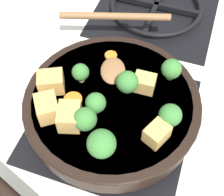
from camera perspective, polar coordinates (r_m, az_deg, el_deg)
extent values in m
plane|color=silver|center=(0.64, 0.00, -4.01)|extent=(2.40, 2.40, 0.00)
cube|color=black|center=(0.63, 0.00, -3.82)|extent=(0.31, 0.31, 0.01)
torus|color=black|center=(0.62, 0.00, -3.04)|extent=(0.24, 0.24, 0.01)
cube|color=black|center=(0.62, 0.00, -3.04)|extent=(0.01, 0.23, 0.01)
cube|color=black|center=(0.62, 0.00, -3.04)|extent=(0.23, 0.01, 0.01)
cube|color=black|center=(0.87, 7.97, 15.65)|extent=(0.31, 0.31, 0.01)
torus|color=black|center=(0.86, 8.10, 16.48)|extent=(0.24, 0.24, 0.01)
cube|color=black|center=(0.86, 8.10, 16.48)|extent=(0.01, 0.23, 0.01)
cube|color=black|center=(0.86, 8.10, 16.48)|extent=(0.23, 0.01, 0.01)
cylinder|color=black|center=(0.59, 0.00, -1.42)|extent=(0.32, 0.32, 0.05)
cylinder|color=brown|center=(0.59, 0.00, -1.20)|extent=(0.30, 0.30, 0.04)
torus|color=black|center=(0.58, 0.00, -0.23)|extent=(0.33, 0.33, 0.01)
ellipsoid|color=brown|center=(0.60, 0.17, 5.06)|extent=(0.07, 0.08, 0.01)
cylinder|color=brown|center=(0.72, 0.54, 14.71)|extent=(0.24, 0.09, 0.02)
cube|color=tan|center=(0.52, 8.19, -6.48)|extent=(0.05, 0.05, 0.03)
cube|color=tan|center=(0.53, -7.79, -3.38)|extent=(0.05, 0.06, 0.04)
cube|color=tan|center=(0.55, -11.74, -1.78)|extent=(0.06, 0.06, 0.04)
cube|color=tan|center=(0.58, 5.96, 2.75)|extent=(0.04, 0.03, 0.03)
cube|color=tan|center=(0.58, -11.09, 2.85)|extent=(0.06, 0.05, 0.04)
cylinder|color=#709956|center=(0.55, -2.91, -2.03)|extent=(0.01, 0.01, 0.01)
sphere|color=#387533|center=(0.54, -3.00, -0.87)|extent=(0.04, 0.04, 0.04)
cylinder|color=#709956|center=(0.58, 2.75, 1.60)|extent=(0.01, 0.01, 0.01)
sphere|color=#387533|center=(0.56, 2.84, 2.93)|extent=(0.04, 0.04, 0.04)
cylinder|color=#709956|center=(0.51, -1.87, -9.57)|extent=(0.01, 0.01, 0.01)
sphere|color=#387533|center=(0.49, -1.94, -8.35)|extent=(0.05, 0.05, 0.05)
cylinder|color=#709956|center=(0.60, -5.64, 3.59)|extent=(0.01, 0.01, 0.01)
sphere|color=#387533|center=(0.58, -5.79, 4.73)|extent=(0.03, 0.03, 0.03)
cylinder|color=#709956|center=(0.55, 10.29, -4.28)|extent=(0.01, 0.01, 0.01)
sphere|color=#387533|center=(0.53, 10.61, -3.10)|extent=(0.04, 0.04, 0.04)
cylinder|color=#709956|center=(0.61, 10.52, 4.00)|extent=(0.01, 0.01, 0.01)
sphere|color=#387533|center=(0.59, 10.82, 5.25)|extent=(0.04, 0.04, 0.04)
cylinder|color=#709956|center=(0.54, -4.80, -5.06)|extent=(0.01, 0.01, 0.01)
sphere|color=#387533|center=(0.52, -4.96, -3.87)|extent=(0.04, 0.04, 0.04)
cylinder|color=orange|center=(0.64, -0.20, 7.76)|extent=(0.02, 0.02, 0.01)
cylinder|color=orange|center=(0.57, -7.15, -0.31)|extent=(0.03, 0.03, 0.01)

